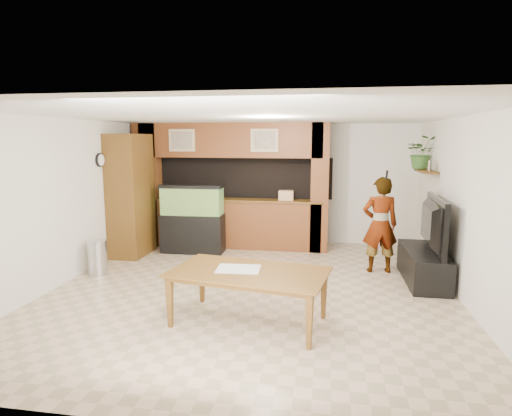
% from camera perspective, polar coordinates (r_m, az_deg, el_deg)
% --- Properties ---
extents(floor, '(6.50, 6.50, 0.00)m').
position_cam_1_polar(floor, '(6.68, -0.46, -10.71)').
color(floor, tan).
rests_on(floor, ground).
extents(ceiling, '(6.50, 6.50, 0.00)m').
position_cam_1_polar(ceiling, '(6.29, -0.49, 12.16)').
color(ceiling, white).
rests_on(ceiling, wall_back).
extents(wall_back, '(6.00, 0.00, 6.00)m').
position_cam_1_polar(wall_back, '(9.55, 2.87, 3.30)').
color(wall_back, silver).
rests_on(wall_back, floor).
extents(wall_left, '(0.00, 6.50, 6.50)m').
position_cam_1_polar(wall_left, '(7.47, -23.78, 0.92)').
color(wall_left, silver).
rests_on(wall_left, floor).
extents(wall_right, '(0.00, 6.50, 6.50)m').
position_cam_1_polar(wall_right, '(6.55, 26.33, -0.31)').
color(wall_right, silver).
rests_on(wall_right, floor).
extents(partition, '(4.20, 0.99, 2.60)m').
position_cam_1_polar(partition, '(9.11, -3.53, 3.09)').
color(partition, brown).
rests_on(partition, floor).
extents(wall_clock, '(0.05, 0.25, 0.25)m').
position_cam_1_polar(wall_clock, '(8.26, -20.06, 6.03)').
color(wall_clock, black).
rests_on(wall_clock, wall_left).
extents(wall_shelf, '(0.25, 0.90, 0.04)m').
position_cam_1_polar(wall_shelf, '(8.35, 21.70, 4.59)').
color(wall_shelf, brown).
rests_on(wall_shelf, wall_right).
extents(pantry_cabinet, '(0.59, 0.97, 2.37)m').
position_cam_1_polar(pantry_cabinet, '(8.72, -16.37, 1.63)').
color(pantry_cabinet, brown).
rests_on(pantry_cabinet, floor).
extents(trash_can, '(0.32, 0.32, 0.59)m').
position_cam_1_polar(trash_can, '(7.76, -20.35, -6.20)').
color(trash_can, '#B2B2B7').
rests_on(trash_can, floor).
extents(aquarium, '(1.25, 0.47, 1.38)m').
position_cam_1_polar(aquarium, '(8.70, -8.44, -1.51)').
color(aquarium, black).
rests_on(aquarium, floor).
extents(tv_stand, '(0.57, 1.54, 0.51)m').
position_cam_1_polar(tv_stand, '(7.44, 21.38, -7.18)').
color(tv_stand, black).
rests_on(tv_stand, floor).
extents(television, '(0.28, 1.51, 0.86)m').
position_cam_1_polar(television, '(7.29, 21.69, -1.96)').
color(television, black).
rests_on(television, tv_stand).
extents(photo_frame, '(0.06, 0.14, 0.18)m').
position_cam_1_polar(photo_frame, '(8.12, 22.09, 5.24)').
color(photo_frame, tan).
rests_on(photo_frame, wall_shelf).
extents(potted_plant, '(0.56, 0.49, 0.62)m').
position_cam_1_polar(potted_plant, '(8.62, 21.22, 6.93)').
color(potted_plant, '#315B24').
rests_on(potted_plant, wall_shelf).
extents(person, '(0.64, 0.46, 1.65)m').
position_cam_1_polar(person, '(7.60, 16.20, -2.18)').
color(person, '#A18358').
rests_on(person, floor).
extents(microphone, '(0.04, 0.10, 0.16)m').
position_cam_1_polar(microphone, '(7.33, 17.04, 4.25)').
color(microphone, black).
rests_on(microphone, person).
extents(dining_table, '(2.06, 1.37, 0.67)m').
position_cam_1_polar(dining_table, '(5.38, -1.12, -11.92)').
color(dining_table, brown).
rests_on(dining_table, floor).
extents(newspaper_a, '(0.56, 0.42, 0.01)m').
position_cam_1_polar(newspaper_a, '(5.38, -2.37, -8.09)').
color(newspaper_a, silver).
rests_on(newspaper_a, dining_table).
extents(counter_box, '(0.30, 0.20, 0.20)m').
position_cam_1_polar(counter_box, '(8.75, 4.04, 1.70)').
color(counter_box, tan).
rests_on(counter_box, partition).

